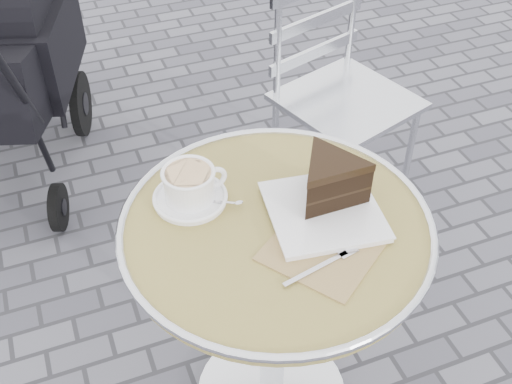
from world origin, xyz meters
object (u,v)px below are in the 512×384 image
object	(u,v)px
cappuccino_set	(190,188)
cake_plate_set	(329,188)
cafe_table	(275,272)
bistro_chair	(330,66)

from	to	relation	value
cappuccino_set	cake_plate_set	xyz separation A→B (m)	(0.28, -0.14, 0.02)
cake_plate_set	cafe_table	bearing A→B (deg)	-168.63
cafe_table	bistro_chair	distance (m)	0.97
cappuccino_set	bistro_chair	distance (m)	0.98
cafe_table	cappuccino_set	world-z (taller)	cappuccino_set
cafe_table	cake_plate_set	world-z (taller)	cake_plate_set
cafe_table	cappuccino_set	distance (m)	0.29
cappuccino_set	cake_plate_set	distance (m)	0.32
cafe_table	bistro_chair	size ratio (longest dim) A/B	0.80
bistro_chair	cappuccino_set	bearing A→B (deg)	-154.58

